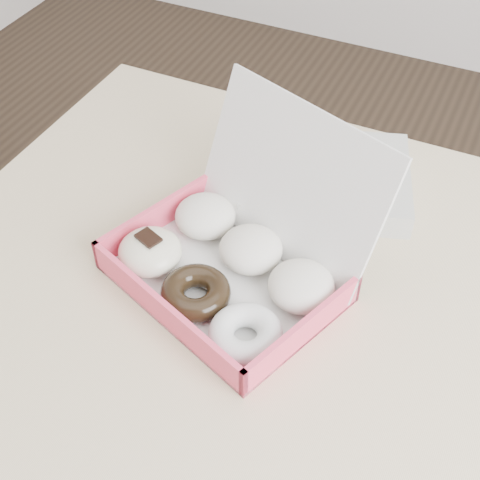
% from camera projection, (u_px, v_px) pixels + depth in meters
% --- Properties ---
extents(table, '(1.20, 0.80, 0.75)m').
position_uv_depth(table, '(347.00, 353.00, 0.91)').
color(table, tan).
rests_on(table, ground).
extents(donut_box, '(0.36, 0.35, 0.20)m').
position_uv_depth(donut_box, '(232.00, 259.00, 0.88)').
color(donut_box, silver).
rests_on(donut_box, table).
extents(newspapers, '(0.30, 0.27, 0.04)m').
position_uv_depth(newspapers, '(326.00, 178.00, 1.01)').
color(newspapers, silver).
rests_on(newspapers, table).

